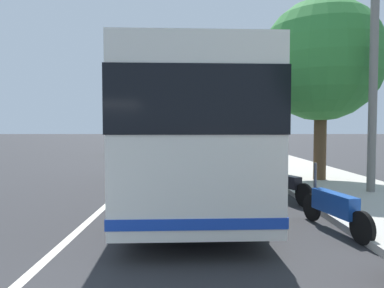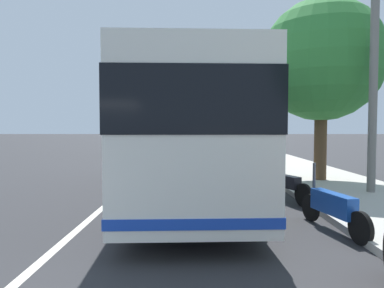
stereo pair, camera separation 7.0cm
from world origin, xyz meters
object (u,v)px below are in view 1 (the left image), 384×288
Objects in this scene: car_oncoming at (159,137)px; roadside_tree_mid_block at (321,61)px; motorcycle_angled at (334,207)px; car_far_distant at (131,145)px; utility_pole at (374,57)px; coach_bus at (187,130)px; motorcycle_nearest_curb at (282,183)px.

car_oncoming is 0.66× the size of roadside_tree_mid_block.
motorcycle_angled is at bearing 162.33° from roadside_tree_mid_block.
car_far_distant is 0.51× the size of utility_pole.
coach_bus is 3.03m from motorcycle_nearest_curb.
roadside_tree_mid_block is (5.71, -1.82, 3.81)m from motorcycle_angled.
utility_pole is at bearing -94.80° from coach_bus.
motorcycle_nearest_curb is at bearing 10.66° from car_oncoming.
roadside_tree_mid_block is at bearing -67.45° from coach_bus.
car_far_distant is 0.63× the size of roadside_tree_mid_block.
utility_pole is at bearing -166.13° from roadside_tree_mid_block.
coach_bus is at bearing 7.35° from car_oncoming.
coach_bus reaches higher than car_oncoming.
coach_bus is 5.14× the size of motorcycle_angled.
utility_pole is at bearing 29.13° from car_far_distant.
coach_bus is at bearing 115.11° from roadside_tree_mid_block.
car_far_distant is (15.73, 6.83, 0.23)m from motorcycle_nearest_curb.
roadside_tree_mid_block is at bearing 14.29° from car_oncoming.
car_oncoming is at bearing 178.05° from car_far_distant.
coach_bus is 5.00× the size of motorcycle_nearest_curb.
motorcycle_angled is at bearing 10.38° from car_oncoming.
car_far_distant is at bearing 34.81° from roadside_tree_mid_block.
car_oncoming is 42.73m from utility_pole.
motorcycle_nearest_curb is at bearing 101.40° from utility_pole.
roadside_tree_mid_block is (2.18, -4.64, 2.38)m from coach_bus.
car_oncoming is at bearing -13.78° from motorcycle_nearest_curb.
roadside_tree_mid_block is at bearing -59.03° from motorcycle_nearest_curb.
motorcycle_angled is at bearing -143.96° from coach_bus.
car_oncoming is (26.24, 0.43, -0.01)m from car_far_distant.
utility_pole is at bearing -102.18° from motorcycle_nearest_curb.
coach_bus is 2.52× the size of car_oncoming.
motorcycle_angled is at bearing 161.65° from motorcycle_nearest_curb.
roadside_tree_mid_block is 2.48m from utility_pole.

